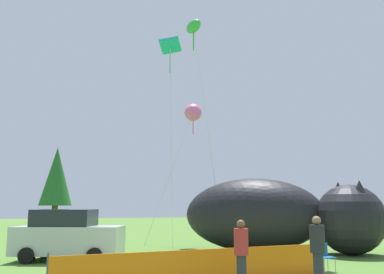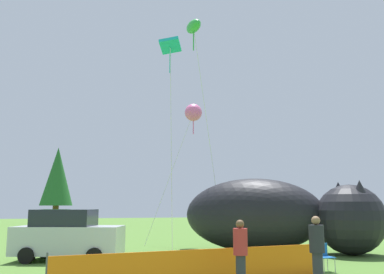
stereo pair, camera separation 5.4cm
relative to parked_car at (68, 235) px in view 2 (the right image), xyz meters
The scene contains 12 objects.
ground_plane 5.20m from the parked_car, 40.64° to the right, with size 120.00×120.00×0.00m, color #4C752D.
parked_car is the anchor object (origin of this frame).
folding_chair 9.74m from the parked_car, 31.77° to the right, with size 0.50×0.50×0.91m.
inflatable_cat 9.40m from the parked_car, ahead, with size 8.88×7.21×3.44m.
safety_fence 7.25m from the parked_car, 58.75° to the right, with size 8.43×1.32×1.04m.
spectator_in_green_shirt 9.96m from the parked_car, 48.55° to the right, with size 0.41×0.41×1.88m.
spectator_in_blue_shirt 8.38m from the parked_car, 57.40° to the right, with size 0.39×0.39×1.78m.
kite_teal_diamond 9.21m from the parked_car, ahead, with size 1.18×2.07×9.70m.
kite_pink_octopus 11.05m from the parked_car, 39.87° to the left, with size 3.35×1.02×8.11m.
kite_green_fish 12.01m from the parked_car, 19.76° to the left, with size 2.38×2.15×11.86m.
horizon_tree_mid 39.58m from the parked_car, 58.01° to the left, with size 2.29×2.29×5.45m.
horizon_tree_northeast 34.73m from the parked_car, 92.69° to the left, with size 3.74×3.74×8.92m.
Camera 2 is at (-3.82, -14.77, 2.18)m, focal length 40.00 mm.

